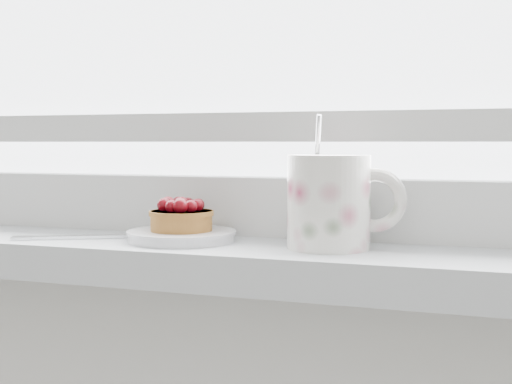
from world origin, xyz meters
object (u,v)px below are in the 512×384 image
at_px(floral_mug, 332,200).
at_px(fork, 108,236).
at_px(raspberry_tart, 181,216).
at_px(saucer, 182,236).

height_order(floral_mug, fork, floral_mug).
xyz_separation_m(raspberry_tart, fork, (-0.09, -0.01, -0.03)).
height_order(raspberry_tart, floral_mug, floral_mug).
relative_size(raspberry_tart, floral_mug, 0.52).
xyz_separation_m(saucer, raspberry_tart, (-0.00, -0.00, 0.02)).
xyz_separation_m(saucer, fork, (-0.09, -0.01, -0.00)).
relative_size(saucer, floral_mug, 0.87).
bearing_deg(fork, raspberry_tart, 3.50).
distance_m(raspberry_tart, floral_mug, 0.18).
xyz_separation_m(raspberry_tart, floral_mug, (0.17, 0.00, 0.02)).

